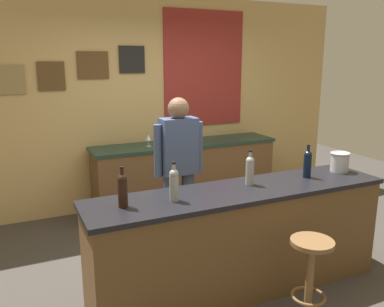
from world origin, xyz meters
TOP-DOWN VIEW (x-y plane):
  - ground_plane at (0.00, 0.00)m, footprint 10.00×10.00m
  - back_wall at (0.02, 2.03)m, footprint 6.00×0.09m
  - bar_counter at (0.00, -0.40)m, footprint 2.65×0.60m
  - side_counter at (0.40, 1.65)m, footprint 2.51×0.56m
  - bartender at (-0.21, 0.45)m, footprint 0.52×0.21m
  - bar_stool at (0.23, -1.02)m, footprint 0.32×0.32m
  - wine_bottle_a at (-1.01, -0.39)m, footprint 0.07×0.07m
  - wine_bottle_b at (-0.62, -0.42)m, footprint 0.07×0.07m
  - wine_bottle_c at (0.13, -0.32)m, footprint 0.07×0.07m
  - wine_bottle_d at (0.72, -0.36)m, footprint 0.07×0.07m
  - ice_bucket at (1.14, -0.33)m, footprint 0.19×0.19m
  - wine_glass_a at (-0.13, 1.63)m, footprint 0.07×0.07m
  - wine_glass_b at (0.27, 1.72)m, footprint 0.07×0.07m
  - wine_glass_c at (0.59, 1.64)m, footprint 0.07×0.07m
  - coffee_mug at (0.16, 1.63)m, footprint 0.12×0.08m

SIDE VIEW (x-z plane):
  - ground_plane at x=0.00m, z-range 0.00..0.00m
  - side_counter at x=0.40m, z-range 0.00..0.90m
  - bar_stool at x=0.23m, z-range 0.12..0.80m
  - bar_counter at x=0.00m, z-range 0.00..0.92m
  - bartender at x=-0.21m, z-range 0.13..1.75m
  - coffee_mug at x=0.16m, z-range 0.90..1.00m
  - wine_glass_a at x=-0.13m, z-range 0.93..1.09m
  - wine_glass_b at x=0.27m, z-range 0.93..1.09m
  - wine_glass_c at x=0.59m, z-range 0.93..1.09m
  - ice_bucket at x=1.14m, z-range 0.92..1.11m
  - wine_bottle_a at x=-1.01m, z-range 0.90..1.21m
  - wine_bottle_b at x=-0.62m, z-range 0.90..1.21m
  - wine_bottle_c at x=0.13m, z-range 0.90..1.21m
  - wine_bottle_d at x=0.72m, z-range 0.90..1.21m
  - back_wall at x=0.02m, z-range 0.02..2.82m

